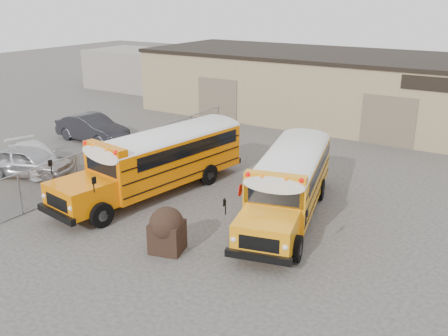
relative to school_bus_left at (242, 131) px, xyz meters
The scene contains 10 objects.
ground 8.39m from the school_bus_left, 76.54° to the right, with size 120.00×120.00×0.00m, color #3F3C39.
warehouse 12.16m from the school_bus_left, 80.93° to the left, with size 30.20×10.20×4.67m.
chainlink_fence 6.50m from the school_bus_left, 129.23° to the right, with size 0.07×18.07×1.81m.
distant_building_left 24.48m from the school_bus_left, 145.12° to the left, with size 8.00×6.00×3.60m, color gray.
school_bus_left is the anchor object (origin of this frame).
school_bus_right 3.82m from the school_bus_left, ahead, with size 4.35×9.44×2.69m.
tarp_bundle 10.70m from the school_bus_left, 74.16° to the right, with size 1.33×1.25×1.66m.
car_silver 11.07m from the school_bus_left, 134.96° to the right, with size 1.82×4.52×1.54m, color #B3B4B8.
car_white 10.90m from the school_bus_left, 139.82° to the right, with size 1.85×4.56×1.32m, color white.
car_dark 9.82m from the school_bus_left, behind, with size 1.75×5.01×1.65m, color black.
Camera 1 is at (11.04, -14.53, 8.62)m, focal length 40.00 mm.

